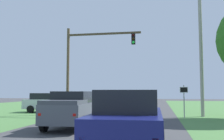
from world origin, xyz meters
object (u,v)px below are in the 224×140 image
object	(u,v)px
red_suv_near	(129,121)
pickup_truck_lead	(73,109)
traffic_light	(86,57)
crossing_suv_far	(49,102)
keep_moving_sign	(184,97)
utility_pole_right	(201,55)

from	to	relation	value
red_suv_near	pickup_truck_lead	bearing A→B (deg)	124.26
traffic_light	red_suv_near	bearing A→B (deg)	-68.59
traffic_light	crossing_suv_far	bearing A→B (deg)	155.53
keep_moving_sign	pickup_truck_lead	bearing A→B (deg)	-134.50
red_suv_near	traffic_light	world-z (taller)	traffic_light
pickup_truck_lead	keep_moving_sign	distance (m)	9.21
pickup_truck_lead	utility_pole_right	bearing A→B (deg)	44.92
red_suv_near	keep_moving_sign	distance (m)	12.30
pickup_truck_lead	traffic_light	distance (m)	8.99
pickup_truck_lead	crossing_suv_far	size ratio (longest dim) A/B	1.09
keep_moving_sign	crossing_suv_far	world-z (taller)	keep_moving_sign
pickup_truck_lead	utility_pole_right	world-z (taller)	utility_pole_right
pickup_truck_lead	traffic_light	size ratio (longest dim) A/B	0.70
keep_moving_sign	crossing_suv_far	bearing A→B (deg)	164.82
traffic_light	utility_pole_right	bearing A→B (deg)	-0.03
pickup_truck_lead	traffic_light	world-z (taller)	traffic_light
keep_moving_sign	utility_pole_right	distance (m)	3.94
utility_pole_right	crossing_suv_far	bearing A→B (deg)	172.08
traffic_light	keep_moving_sign	xyz separation A→B (m)	(7.99, -1.40, -3.34)
red_suv_near	keep_moving_sign	bearing A→B (deg)	77.08
keep_moving_sign	utility_pole_right	xyz separation A→B (m)	(1.53, 1.40, 3.35)
red_suv_near	pickup_truck_lead	world-z (taller)	red_suv_near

